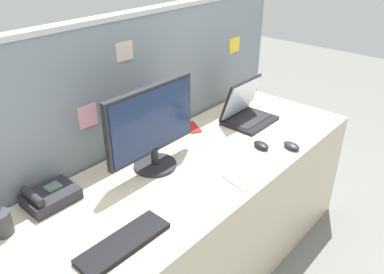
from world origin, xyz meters
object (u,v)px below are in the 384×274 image
at_px(keyboard_main, 124,243).
at_px(pen_cup, 1,223).
at_px(computer_mouse_right_hand, 292,146).
at_px(computer_mouse_left_hand, 261,145).
at_px(desktop_monitor, 152,125).
at_px(laptop, 246,110).
at_px(desk_phone, 49,197).
at_px(cell_phone_red_case, 193,127).
at_px(cell_phone_white_slab, 238,181).

distance_m(keyboard_main, pen_cup, 0.48).
xyz_separation_m(keyboard_main, computer_mouse_right_hand, (1.06, -0.11, 0.01)).
bearing_deg(computer_mouse_left_hand, desktop_monitor, 165.94).
xyz_separation_m(keyboard_main, pen_cup, (-0.26, 0.40, 0.04)).
distance_m(laptop, desk_phone, 1.23).
bearing_deg(computer_mouse_left_hand, desk_phone, 173.99).
relative_size(desk_phone, cell_phone_red_case, 1.52).
xyz_separation_m(desktop_monitor, computer_mouse_left_hand, (0.50, -0.30, -0.21)).
height_order(laptop, computer_mouse_left_hand, laptop).
relative_size(keyboard_main, cell_phone_white_slab, 2.39).
bearing_deg(computer_mouse_left_hand, laptop, 66.02).
height_order(desk_phone, computer_mouse_right_hand, desk_phone).
bearing_deg(pen_cup, cell_phone_white_slab, -28.46).
bearing_deg(keyboard_main, computer_mouse_right_hand, -5.63).
xyz_separation_m(laptop, computer_mouse_left_hand, (-0.22, -0.26, -0.05)).
bearing_deg(desk_phone, cell_phone_white_slab, -37.93).
relative_size(computer_mouse_left_hand, cell_phone_white_slab, 0.65).
bearing_deg(desk_phone, computer_mouse_right_hand, -26.51).
xyz_separation_m(computer_mouse_right_hand, cell_phone_red_case, (-0.17, 0.55, -0.01)).
bearing_deg(keyboard_main, laptop, 13.36).
bearing_deg(keyboard_main, pen_cup, 124.20).
height_order(desktop_monitor, desk_phone, desktop_monitor).
distance_m(desktop_monitor, keyboard_main, 0.59).
bearing_deg(desk_phone, pen_cup, -170.58).
bearing_deg(computer_mouse_left_hand, keyboard_main, -162.44).
bearing_deg(cell_phone_red_case, pen_cup, -149.98).
relative_size(desk_phone, cell_phone_white_slab, 1.39).
bearing_deg(laptop, cell_phone_white_slab, -148.49).
xyz_separation_m(computer_mouse_right_hand, pen_cup, (-1.32, 0.51, 0.03)).
height_order(desktop_monitor, laptop, desktop_monitor).
height_order(laptop, cell_phone_red_case, laptop).
height_order(desktop_monitor, cell_phone_white_slab, desktop_monitor).
xyz_separation_m(laptop, cell_phone_red_case, (-0.29, 0.17, -0.06)).
distance_m(desktop_monitor, laptop, 0.74).
xyz_separation_m(desk_phone, pen_cup, (-0.22, -0.04, 0.02)).
distance_m(laptop, cell_phone_red_case, 0.34).
relative_size(desktop_monitor, keyboard_main, 1.41).
bearing_deg(computer_mouse_left_hand, computer_mouse_right_hand, -33.97).
distance_m(pen_cup, cell_phone_white_slab, 1.00).
bearing_deg(desktop_monitor, computer_mouse_right_hand, -35.29).
height_order(computer_mouse_left_hand, cell_phone_red_case, computer_mouse_left_hand).
xyz_separation_m(laptop, desk_phone, (-1.22, 0.17, -0.04)).
bearing_deg(laptop, computer_mouse_right_hand, -107.75).
bearing_deg(desktop_monitor, keyboard_main, -145.45).
bearing_deg(cell_phone_red_case, computer_mouse_left_hand, -53.43).
distance_m(computer_mouse_left_hand, pen_cup, 1.28).
bearing_deg(cell_phone_red_case, keyboard_main, -125.80).
relative_size(laptop, keyboard_main, 0.83).
bearing_deg(pen_cup, desk_phone, 9.42).
bearing_deg(computer_mouse_right_hand, pen_cup, 173.26).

